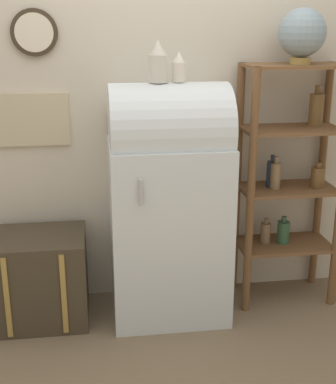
{
  "coord_description": "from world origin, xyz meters",
  "views": [
    {
      "loc": [
        -0.44,
        -2.81,
        1.79
      ],
      "look_at": [
        -0.0,
        0.26,
        0.81
      ],
      "focal_mm": 50.0,
      "sensor_mm": 36.0,
      "label": 1
    }
  ],
  "objects": [
    {
      "name": "shelf_unit",
      "position": [
        0.8,
        0.35,
        0.87
      ],
      "size": [
        0.64,
        0.37,
        1.56
      ],
      "color": "brown",
      "rests_on": "ground_plane"
    },
    {
      "name": "wall_back",
      "position": [
        -0.01,
        0.57,
        1.35
      ],
      "size": [
        7.0,
        0.09,
        2.7
      ],
      "color": "beige",
      "rests_on": "ground_plane"
    },
    {
      "name": "vase_left",
      "position": [
        -0.06,
        0.25,
        1.58
      ],
      "size": [
        0.11,
        0.11,
        0.24
      ],
      "color": "beige",
      "rests_on": "refrigerator"
    },
    {
      "name": "refrigerator",
      "position": [
        -0.0,
        0.26,
        0.76
      ],
      "size": [
        0.71,
        0.61,
        1.47
      ],
      "color": "silver",
      "rests_on": "ground_plane"
    },
    {
      "name": "globe",
      "position": [
        0.81,
        0.34,
        1.73
      ],
      "size": [
        0.28,
        0.28,
        0.32
      ],
      "color": "#AD8942",
      "rests_on": "shelf_unit"
    },
    {
      "name": "suitcase_trunk",
      "position": [
        -0.81,
        0.27,
        0.28
      ],
      "size": [
        0.59,
        0.48,
        0.56
      ],
      "color": "#423828",
      "rests_on": "ground_plane"
    },
    {
      "name": "ground_plane",
      "position": [
        0.0,
        0.0,
        0.0
      ],
      "size": [
        12.0,
        12.0,
        0.0
      ],
      "primitive_type": "plane",
      "color": "#7A664C"
    },
    {
      "name": "vase_center",
      "position": [
        0.06,
        0.26,
        1.55
      ],
      "size": [
        0.08,
        0.08,
        0.17
      ],
      "color": "silver",
      "rests_on": "refrigerator"
    }
  ]
}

